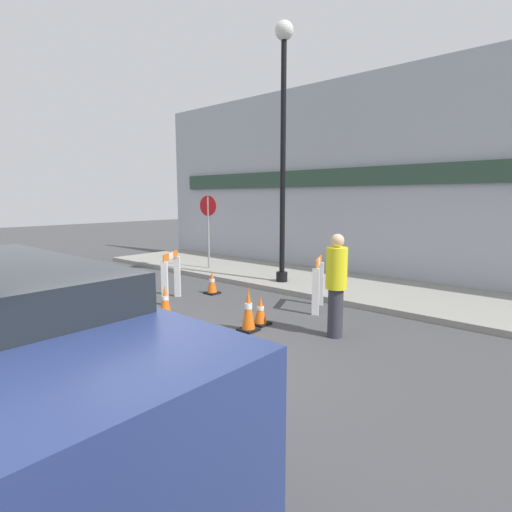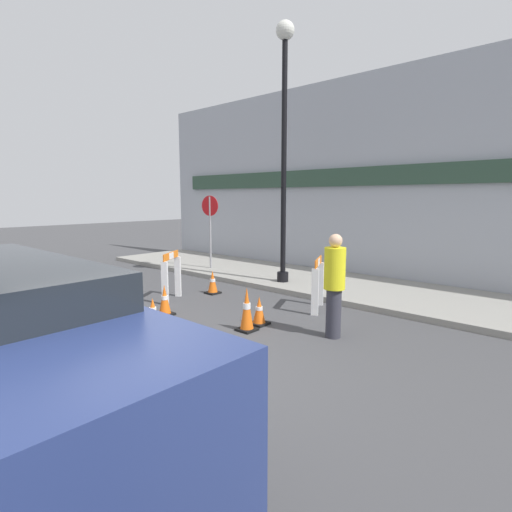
{
  "view_description": "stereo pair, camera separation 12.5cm",
  "coord_description": "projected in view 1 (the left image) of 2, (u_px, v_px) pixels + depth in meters",
  "views": [
    {
      "loc": [
        4.09,
        -2.75,
        2.22
      ],
      "look_at": [
        -1.41,
        3.58,
        1.0
      ],
      "focal_mm": 28.0,
      "sensor_mm": 36.0,
      "label": 1
    },
    {
      "loc": [
        4.19,
        -2.67,
        2.22
      ],
      "look_at": [
        -1.41,
        3.58,
        1.0
      ],
      "focal_mm": 28.0,
      "sensor_mm": 36.0,
      "label": 2
    }
  ],
  "objects": [
    {
      "name": "traffic_cone_3",
      "position": [
        165.0,
        301.0,
        7.57
      ],
      "size": [
        0.3,
        0.3,
        0.59
      ],
      "color": "black",
      "rests_on": "ground_plane"
    },
    {
      "name": "storefront_facade",
      "position": [
        398.0,
        177.0,
        10.24
      ],
      "size": [
        18.0,
        0.22,
        5.5
      ],
      "color": "#A3A8B2",
      "rests_on": "ground_plane"
    },
    {
      "name": "person_worker",
      "position": [
        336.0,
        282.0,
        6.32
      ],
      "size": [
        0.38,
        0.38,
        1.67
      ],
      "rotation": [
        0.0,
        0.0,
        3.01
      ],
      "color": "#33333D",
      "rests_on": "ground_plane"
    },
    {
      "name": "barricade_1",
      "position": [
        171.0,
        275.0,
        8.63
      ],
      "size": [
        0.54,
        0.75,
        1.07
      ],
      "rotation": [
        0.0,
        0.0,
        5.27
      ],
      "color": "white",
      "rests_on": "ground_plane"
    },
    {
      "name": "traffic_cone_0",
      "position": [
        249.0,
        310.0,
        6.69
      ],
      "size": [
        0.3,
        0.3,
        0.75
      ],
      "color": "black",
      "rests_on": "ground_plane"
    },
    {
      "name": "traffic_cone_4",
      "position": [
        212.0,
        283.0,
        9.31
      ],
      "size": [
        0.3,
        0.3,
        0.55
      ],
      "color": "black",
      "rests_on": "ground_plane"
    },
    {
      "name": "sidewalk_slab",
      "position": [
        367.0,
        290.0,
        9.48
      ],
      "size": [
        18.0,
        2.93,
        0.12
      ],
      "color": "gray",
      "rests_on": "ground_plane"
    },
    {
      "name": "stop_sign",
      "position": [
        208.0,
        220.0,
        11.85
      ],
      "size": [
        0.59,
        0.12,
        2.17
      ],
      "rotation": [
        0.0,
        0.0,
        3.31
      ],
      "color": "gray",
      "rests_on": "sidewalk_slab"
    },
    {
      "name": "barricade_0",
      "position": [
        318.0,
        282.0,
        7.92
      ],
      "size": [
        0.46,
        0.78,
        1.05
      ],
      "rotation": [
        0.0,
        0.0,
        2.01
      ],
      "color": "white",
      "rests_on": "ground_plane"
    },
    {
      "name": "ground_plane",
      "position": [
        155.0,
        376.0,
        5.03
      ],
      "size": [
        60.0,
        60.0,
        0.0
      ],
      "primitive_type": "plane",
      "color": "#424244"
    },
    {
      "name": "streetlamp_post",
      "position": [
        283.0,
        122.0,
        9.57
      ],
      "size": [
        0.44,
        0.44,
        6.18
      ],
      "color": "black",
      "rests_on": "sidewalk_slab"
    },
    {
      "name": "traffic_cone_2",
      "position": [
        260.0,
        311.0,
        7.03
      ],
      "size": [
        0.3,
        0.3,
        0.51
      ],
      "color": "black",
      "rests_on": "ground_plane"
    },
    {
      "name": "traffic_cone_1",
      "position": [
        154.0,
        312.0,
        7.03
      ],
      "size": [
        0.3,
        0.3,
        0.47
      ],
      "color": "black",
      "rests_on": "ground_plane"
    }
  ]
}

